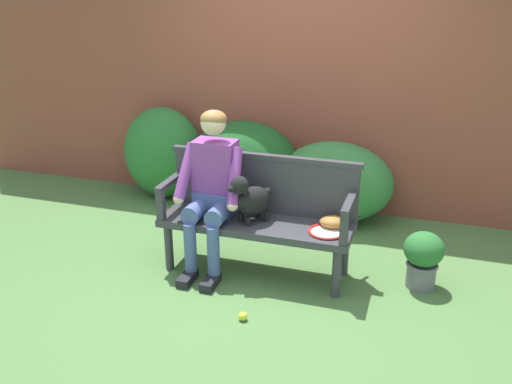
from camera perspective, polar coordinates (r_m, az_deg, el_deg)
name	(u,v)px	position (r m, az deg, el deg)	size (l,w,h in m)	color
ground_plane	(256,271)	(4.76, 0.00, -8.01)	(40.00, 40.00, 0.00)	#4C753D
brick_garden_fence	(307,76)	(5.85, 5.18, 11.63)	(8.00, 0.30, 2.71)	brown
hedge_bush_mid_left	(247,177)	(5.89, -0.91, 1.51)	(1.02, 0.63, 0.68)	#337538
hedge_bush_mid_right	(163,153)	(6.23, -9.37, 3.94)	(0.88, 0.67, 1.01)	#286B2D
hedge_bush_far_left	(243,166)	(5.83, -1.34, 2.65)	(1.19, 1.00, 0.94)	#194C1E
hedge_bush_far_right	(335,182)	(5.63, 7.98, 1.03)	(1.15, 0.81, 0.80)	#337538
garden_bench	(256,228)	(4.58, 0.00, -3.66)	(1.57, 0.49, 0.46)	#38383D
bench_backrest	(264,183)	(4.64, 0.81, 0.95)	(1.61, 0.06, 0.50)	#38383D
bench_armrest_left_end	(167,191)	(4.67, -9.04, 0.09)	(0.06, 0.49, 0.28)	#38383D
bench_armrest_right_end	(347,213)	(4.24, 9.24, -2.15)	(0.06, 0.49, 0.28)	#38383D
person_seated	(212,185)	(4.56, -4.47, 0.72)	(0.56, 0.64, 1.33)	black
dog_on_bench	(250,198)	(4.45, -0.63, -0.65)	(0.33, 0.38, 0.41)	black
tennis_racket	(329,230)	(4.40, 7.40, -3.88)	(0.40, 0.57, 0.03)	red
baseball_glove	(334,222)	(4.46, 7.87, -3.02)	(0.22, 0.17, 0.09)	#9E6B2D
tennis_ball	(243,316)	(4.13, -1.34, -12.47)	(0.07, 0.07, 0.07)	#CCDB33
potted_plant	(423,257)	(4.61, 16.57, -6.30)	(0.31, 0.31, 0.47)	slate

